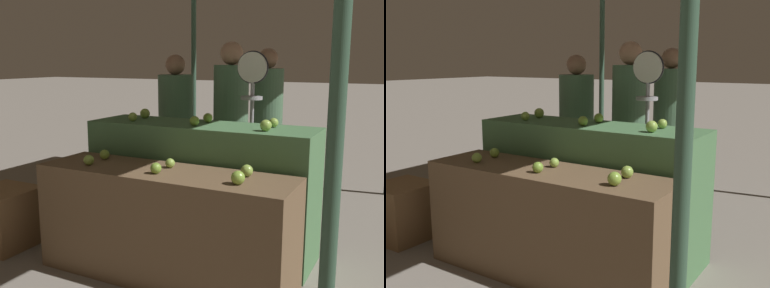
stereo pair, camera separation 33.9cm
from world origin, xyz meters
TOP-DOWN VIEW (x-y plane):
  - ground_plane at (0.00, 0.00)m, footprint 60.00×60.00m
  - display_counter_front at (0.00, 0.00)m, footprint 1.91×0.55m
  - display_counter_back at (0.00, 0.60)m, footprint 1.91×0.55m
  - apple_front_0 at (-0.59, -0.11)m, footprint 0.08×0.08m
  - apple_front_1 at (-0.00, -0.10)m, footprint 0.08×0.08m
  - apple_front_2 at (0.61, -0.10)m, footprint 0.09×0.09m
  - apple_front_3 at (-0.61, 0.11)m, footprint 0.08×0.08m
  - apple_front_4 at (0.00, 0.10)m, footprint 0.07×0.07m
  - apple_front_5 at (0.59, 0.12)m, footprint 0.08×0.08m
  - apple_back_0 at (-0.60, 0.49)m, footprint 0.08×0.08m
  - apple_back_1 at (-0.00, 0.49)m, footprint 0.08×0.08m
  - apple_back_2 at (0.59, 0.49)m, footprint 0.09×0.09m
  - apple_back_3 at (-0.61, 0.70)m, footprint 0.09×0.09m
  - apple_back_4 at (0.01, 0.71)m, footprint 0.08×0.08m
  - apple_back_5 at (0.58, 0.70)m, footprint 0.07×0.07m
  - produce_scale at (0.20, 1.25)m, footprint 0.30×0.20m
  - person_vendor_at_scale at (-0.14, 1.60)m, footprint 0.47×0.47m
  - person_customer_left at (0.01, 2.31)m, footprint 0.50×0.50m
  - person_customer_right at (-0.82, 1.64)m, footprint 0.48×0.48m
  - wooden_crate_side at (-1.54, -0.12)m, footprint 0.50×0.50m

SIDE VIEW (x-z plane):
  - ground_plane at x=0.00m, z-range 0.00..0.00m
  - wooden_crate_side at x=-1.54m, z-range 0.00..0.50m
  - display_counter_front at x=0.00m, z-range 0.00..0.82m
  - display_counter_back at x=0.00m, z-range 0.00..1.07m
  - apple_front_4 at x=0.00m, z-range 0.82..0.89m
  - apple_front_3 at x=-0.61m, z-range 0.82..0.89m
  - apple_front_0 at x=-0.59m, z-range 0.82..0.89m
  - apple_front_1 at x=0.00m, z-range 0.82..0.89m
  - apple_front_5 at x=0.59m, z-range 0.82..0.90m
  - apple_front_2 at x=0.61m, z-range 0.82..0.91m
  - person_customer_right at x=-0.82m, z-range 0.12..1.77m
  - person_customer_left at x=0.01m, z-range 0.13..1.85m
  - person_vendor_at_scale at x=-0.14m, z-range 0.14..1.92m
  - apple_back_5 at x=0.58m, z-range 1.07..1.15m
  - apple_back_0 at x=-0.60m, z-range 1.07..1.15m
  - apple_back_1 at x=0.00m, z-range 1.07..1.15m
  - apple_back_4 at x=0.01m, z-range 1.07..1.15m
  - apple_back_2 at x=0.59m, z-range 1.07..1.16m
  - apple_back_3 at x=-0.61m, z-range 1.07..1.16m
  - produce_scale at x=0.20m, z-range 0.39..2.07m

